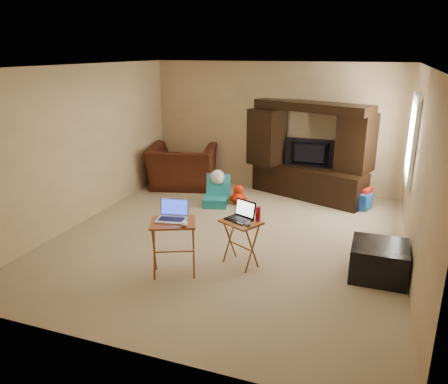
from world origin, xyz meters
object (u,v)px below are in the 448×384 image
at_px(push_toy, 355,196).
at_px(ottoman, 379,261).
at_px(water_bottle, 258,214).
at_px(laptop_left, 171,211).
at_px(mouse_right, 248,224).
at_px(television, 309,153).
at_px(mouse_left, 185,223).
at_px(tray_table_right, 241,243).
at_px(laptop_right, 239,211).
at_px(child_rocker, 215,191).
at_px(entertainment_center, 309,151).
at_px(plush_toy, 238,195).
at_px(recliner, 183,167).
at_px(tray_table_left, 174,248).

bearing_deg(push_toy, ottoman, -57.60).
distance_m(ottoman, water_bottle, 1.60).
height_order(push_toy, laptop_left, laptop_left).
xyz_separation_m(ottoman, mouse_right, (-1.58, -0.40, 0.43)).
distance_m(television, mouse_left, 3.75).
height_order(push_toy, tray_table_right, tray_table_right).
bearing_deg(laptop_right, ottoman, 32.06).
bearing_deg(child_rocker, mouse_left, -91.90).
xyz_separation_m(push_toy, laptop_left, (-1.98, -3.28, 0.62)).
distance_m(entertainment_center, plush_toy, 1.58).
bearing_deg(laptop_left, recliner, 101.85).
height_order(recliner, plush_toy, recliner).
bearing_deg(mouse_left, ottoman, 21.51).
xyz_separation_m(entertainment_center, mouse_right, (-0.22, -3.21, -0.26)).
xyz_separation_m(television, push_toy, (0.90, -0.26, -0.65)).
relative_size(television, child_rocker, 1.61).
bearing_deg(plush_toy, ottoman, -38.18).
bearing_deg(mouse_right, tray_table_right, 137.29).
distance_m(tray_table_right, laptop_right, 0.43).
distance_m(laptop_left, laptop_right, 0.87).
bearing_deg(television, entertainment_center, -90.12).
xyz_separation_m(laptop_right, water_bottle, (0.24, 0.06, -0.03)).
relative_size(tray_table_right, laptop_right, 1.91).
bearing_deg(tray_table_left, water_bottle, 10.09).
bearing_deg(laptop_left, laptop_right, 25.56).
distance_m(entertainment_center, mouse_left, 3.79).
xyz_separation_m(plush_toy, mouse_left, (0.24, -2.82, 0.55)).
height_order(ottoman, mouse_right, mouse_right).
xyz_separation_m(push_toy, laptop_right, (-1.29, -2.76, 0.52)).
height_order(tray_table_right, laptop_left, laptop_left).
bearing_deg(tray_table_left, laptop_left, 111.19).
relative_size(entertainment_center, laptop_left, 5.93).
bearing_deg(ottoman, mouse_right, -165.85).
distance_m(tray_table_left, mouse_left, 0.44).
bearing_deg(mouse_right, plush_toy, 110.75).
bearing_deg(television, recliner, 3.74).
distance_m(push_toy, tray_table_left, 3.85).
height_order(ottoman, tray_table_left, tray_table_left).
height_order(plush_toy, laptop_left, laptop_left).
relative_size(recliner, mouse_right, 10.50).
bearing_deg(mouse_left, laptop_right, 52.44).
height_order(recliner, tray_table_right, recliner).
xyz_separation_m(plush_toy, laptop_left, (0.02, -2.72, 0.64)).
relative_size(child_rocker, water_bottle, 3.00).
xyz_separation_m(entertainment_center, water_bottle, (-0.15, -3.01, -0.19)).
xyz_separation_m(television, laptop_left, (-1.09, -3.54, -0.03)).
bearing_deg(ottoman, television, 116.17).
distance_m(child_rocker, mouse_left, 2.74).
distance_m(mouse_right, water_bottle, 0.22).
height_order(television, tray_table_left, television).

